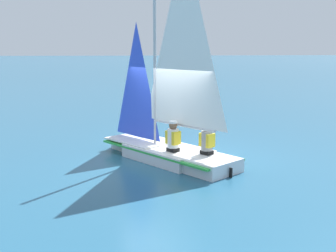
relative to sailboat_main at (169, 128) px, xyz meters
name	(u,v)px	position (x,y,z in m)	size (l,w,h in m)	color
ground_plane	(168,160)	(-0.02, -0.02, -0.91)	(260.00, 260.00, 0.00)	#235675
sailboat_main	(169,128)	(0.00, 0.00, 0.00)	(4.16, 3.68, 5.85)	silver
sailor_helm	(173,141)	(0.43, 0.08, -0.28)	(0.43, 0.42, 1.16)	black
sailor_crew	(207,144)	(0.80, 0.91, -0.28)	(0.43, 0.42, 1.16)	black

